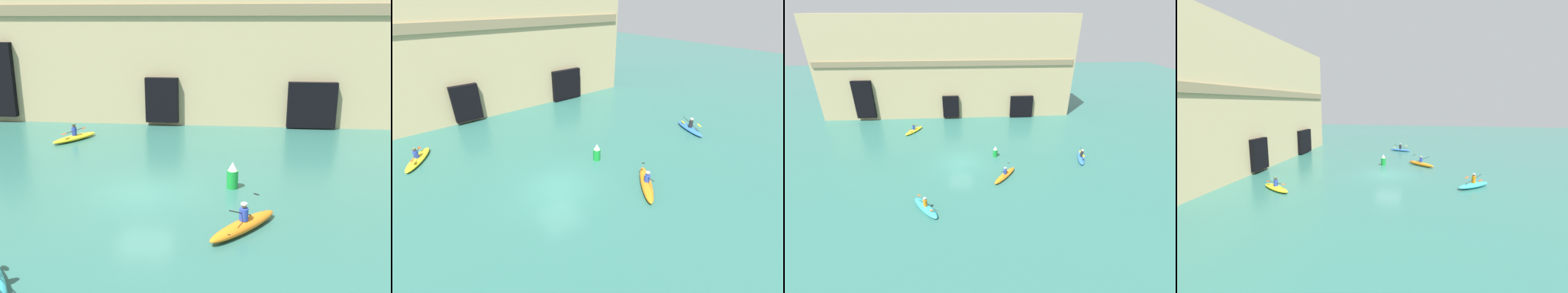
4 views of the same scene
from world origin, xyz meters
TOP-DOWN VIEW (x-y plane):
  - ground_plane at (0.00, 0.00)m, footprint 120.00×120.00m
  - cliff_bluff at (-1.86, 16.22)m, footprint 36.83×6.33m
  - kayak_yellow at (-6.33, 8.46)m, footprint 2.38×3.23m
  - kayak_orange at (4.35, -3.16)m, footprint 2.75×3.13m
  - marker_buoy at (3.87, 1.08)m, footprint 0.52×0.52m

SIDE VIEW (x-z plane):
  - ground_plane at x=0.00m, z-range 0.00..0.00m
  - kayak_yellow at x=-6.33m, z-range -0.33..0.75m
  - kayak_orange at x=4.35m, z-range -0.38..0.87m
  - marker_buoy at x=3.87m, z-range -0.04..1.20m
  - cliff_bluff at x=-1.86m, z-range -0.03..14.27m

